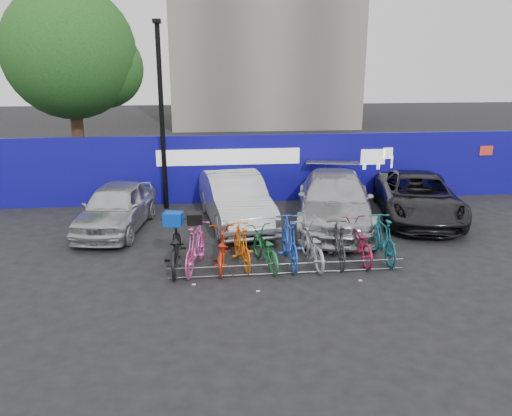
{
  "coord_description": "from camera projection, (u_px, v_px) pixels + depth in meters",
  "views": [
    {
      "loc": [
        -1.93,
        -11.3,
        4.8
      ],
      "look_at": [
        -0.47,
        2.0,
        0.91
      ],
      "focal_mm": 35.0,
      "sensor_mm": 36.0,
      "label": 1
    }
  ],
  "objects": [
    {
      "name": "ground",
      "position": [
        284.0,
        265.0,
        12.33
      ],
      "size": [
        100.0,
        100.0,
        0.0
      ],
      "primitive_type": "plane",
      "color": "black",
      "rests_on": "ground"
    },
    {
      "name": "bike_7",
      "position": [
        338.0,
        243.0,
        12.33
      ],
      "size": [
        0.63,
        1.77,
        1.04
      ],
      "primitive_type": "imported",
      "rotation": [
        0.0,
        0.0,
        3.06
      ],
      "color": "#28282A",
      "rests_on": "ground"
    },
    {
      "name": "bike_2",
      "position": [
        221.0,
        249.0,
        12.05
      ],
      "size": [
        0.76,
        1.83,
        0.94
      ],
      "primitive_type": "imported",
      "rotation": [
        0.0,
        0.0,
        3.06
      ],
      "color": "red",
      "rests_on": "ground"
    },
    {
      "name": "car_1",
      "position": [
        235.0,
        200.0,
        15.28
      ],
      "size": [
        2.25,
        4.89,
        1.55
      ],
      "primitive_type": "imported",
      "rotation": [
        0.0,
        0.0,
        0.13
      ],
      "color": "#B7B8BC",
      "rests_on": "ground"
    },
    {
      "name": "lamppost",
      "position": [
        162.0,
        112.0,
        16.23
      ],
      "size": [
        0.25,
        0.5,
        6.11
      ],
      "color": "black",
      "rests_on": "ground"
    },
    {
      "name": "bike_5",
      "position": [
        290.0,
        241.0,
        12.21
      ],
      "size": [
        0.58,
        2.02,
        1.21
      ],
      "primitive_type": "imported",
      "rotation": [
        0.0,
        0.0,
        3.15
      ],
      "color": "#2048B6",
      "rests_on": "ground"
    },
    {
      "name": "bike_6",
      "position": [
        312.0,
        245.0,
        12.26
      ],
      "size": [
        0.79,
        1.91,
        0.98
      ],
      "primitive_type": "imported",
      "rotation": [
        0.0,
        0.0,
        3.22
      ],
      "color": "#9FA0A6",
      "rests_on": "ground"
    },
    {
      "name": "cargo_crate",
      "position": [
        173.0,
        219.0,
        11.77
      ],
      "size": [
        0.49,
        0.41,
        0.31
      ],
      "primitive_type": "cube",
      "rotation": [
        0.0,
        0.0,
        -0.19
      ],
      "color": "#0535B4",
      "rests_on": "bike_0"
    },
    {
      "name": "bike_4",
      "position": [
        265.0,
        248.0,
        12.12
      ],
      "size": [
        0.99,
        1.89,
        0.95
      ],
      "primitive_type": "imported",
      "rotation": [
        0.0,
        0.0,
        3.35
      ],
      "color": "#186932",
      "rests_on": "ground"
    },
    {
      "name": "cargo_topcase",
      "position": [
        194.0,
        218.0,
        11.71
      ],
      "size": [
        0.38,
        0.34,
        0.26
      ],
      "primitive_type": "cube",
      "rotation": [
        0.0,
        0.0,
        0.08
      ],
      "color": "black",
      "rests_on": "bike_1"
    },
    {
      "name": "hoarding",
      "position": [
        257.0,
        168.0,
        17.72
      ],
      "size": [
        22.0,
        0.18,
        2.4
      ],
      "color": "#0E0980",
      "rests_on": "ground"
    },
    {
      "name": "car_2",
      "position": [
        335.0,
        200.0,
        15.18
      ],
      "size": [
        3.33,
        5.75,
        1.57
      ],
      "primitive_type": "imported",
      "rotation": [
        0.0,
        0.0,
        -0.22
      ],
      "color": "#B6B5BA",
      "rests_on": "ground"
    },
    {
      "name": "bike_3",
      "position": [
        242.0,
        246.0,
        12.14
      ],
      "size": [
        0.74,
        1.81,
        1.06
      ],
      "primitive_type": "imported",
      "rotation": [
        0.0,
        0.0,
        3.28
      ],
      "color": "#DA610D",
      "rests_on": "ground"
    },
    {
      "name": "bike_9",
      "position": [
        383.0,
        238.0,
        12.52
      ],
      "size": [
        0.57,
        1.9,
        1.14
      ],
      "primitive_type": "imported",
      "rotation": [
        0.0,
        0.0,
        3.12
      ],
      "color": "#0F5766",
      "rests_on": "ground"
    },
    {
      "name": "car_0",
      "position": [
        116.0,
        207.0,
        14.76
      ],
      "size": [
        2.29,
        4.34,
        1.41
      ],
      "primitive_type": "imported",
      "rotation": [
        0.0,
        0.0,
        -0.16
      ],
      "color": "#B9BABE",
      "rests_on": "ground"
    },
    {
      "name": "tree",
      "position": [
        76.0,
        56.0,
        19.8
      ],
      "size": [
        5.4,
        5.2,
        7.8
      ],
      "color": "#382314",
      "rests_on": "ground"
    },
    {
      "name": "bike_0",
      "position": [
        175.0,
        247.0,
        11.97
      ],
      "size": [
        0.74,
        2.11,
        1.11
      ],
      "primitive_type": "imported",
      "rotation": [
        0.0,
        0.0,
        3.14
      ],
      "color": "black",
      "rests_on": "ground"
    },
    {
      "name": "bike_1",
      "position": [
        195.0,
        247.0,
        11.91
      ],
      "size": [
        0.97,
        2.0,
        1.16
      ],
      "primitive_type": "imported",
      "rotation": [
        0.0,
        0.0,
        2.91
      ],
      "color": "#D0489B",
      "rests_on": "ground"
    },
    {
      "name": "bike_8",
      "position": [
        358.0,
        241.0,
        12.51
      ],
      "size": [
        0.74,
        1.96,
        1.02
      ],
      "primitive_type": "imported",
      "rotation": [
        0.0,
        0.0,
        3.18
      ],
      "color": "maroon",
      "rests_on": "ground"
    },
    {
      "name": "car_3",
      "position": [
        418.0,
        197.0,
        15.88
      ],
      "size": [
        3.5,
        5.52,
        1.42
      ],
      "primitive_type": "imported",
      "rotation": [
        0.0,
        0.0,
        -0.24
      ],
      "color": "black",
      "rests_on": "ground"
    },
    {
      "name": "bike_rack",
      "position": [
        288.0,
        268.0,
        11.71
      ],
      "size": [
        5.6,
        0.03,
        0.3
      ],
      "color": "#595B60",
      "rests_on": "ground"
    }
  ]
}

